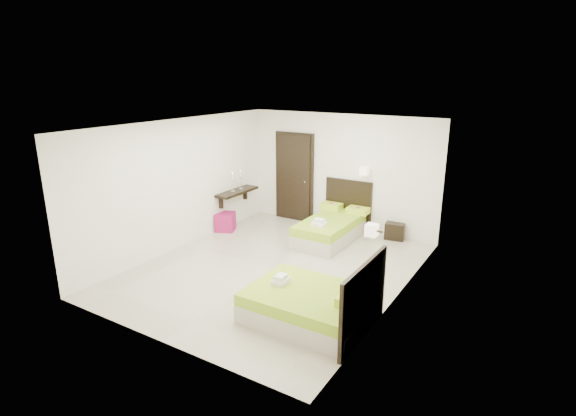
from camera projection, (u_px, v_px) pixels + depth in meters
The scene contains 7 objects.
floor at pixel (275, 269), 8.22m from camera, with size 5.50×5.50×0.00m, color #BCB39C.
bed_single at pixel (332, 227), 9.59m from camera, with size 1.11×1.85×1.53m.
bed_double at pixel (313, 305), 6.42m from camera, with size 1.73×1.47×1.42m.
nightstand at pixel (395, 231), 9.68m from camera, with size 0.41×0.36×0.36m, color black.
ottoman at pixel (225, 222), 10.18m from camera, with size 0.41×0.41×0.41m, color #94134E.
door at pixel (294, 177), 10.72m from camera, with size 1.02×0.15×2.14m.
console_shelf at pixel (237, 192), 10.34m from camera, with size 0.35×1.20×0.78m.
Camera 1 is at (4.16, -6.31, 3.42)m, focal length 28.00 mm.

